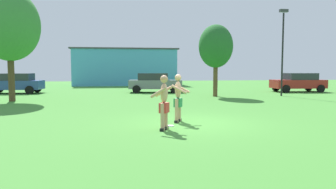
% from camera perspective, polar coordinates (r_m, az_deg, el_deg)
% --- Properties ---
extents(ground_plane, '(80.00, 80.00, 0.00)m').
position_cam_1_polar(ground_plane, '(11.41, 4.07, -5.15)').
color(ground_plane, '#428433').
extents(player_with_cap, '(0.75, 0.74, 1.75)m').
position_cam_1_polar(player_with_cap, '(10.00, -0.74, -0.93)').
color(player_with_cap, black).
rests_on(player_with_cap, ground_plane).
extents(player_in_green, '(0.75, 0.74, 1.75)m').
position_cam_1_polar(player_in_green, '(11.50, 1.84, -0.42)').
color(player_in_green, black).
rests_on(player_in_green, ground_plane).
extents(frisbee, '(0.25, 0.25, 0.03)m').
position_cam_1_polar(frisbee, '(10.80, 0.40, -5.64)').
color(frisbee, white).
rests_on(frisbee, ground_plane).
extents(car_gray_near_post, '(4.48, 2.43, 1.58)m').
position_cam_1_polar(car_gray_near_post, '(26.15, -2.40, 2.20)').
color(car_gray_near_post, slate).
rests_on(car_gray_near_post, ground_plane).
extents(car_red_mid_lot, '(4.35, 2.13, 1.58)m').
position_cam_1_polar(car_red_mid_lot, '(28.89, 22.41, 2.08)').
color(car_red_mid_lot, maroon).
rests_on(car_red_mid_lot, ground_plane).
extents(car_blue_far_end, '(4.42, 2.27, 1.58)m').
position_cam_1_polar(car_blue_far_end, '(27.81, -25.91, 1.88)').
color(car_blue_far_end, '#2D478C').
rests_on(car_blue_far_end, ground_plane).
extents(lamp_post, '(0.60, 0.24, 6.10)m').
position_cam_1_polar(lamp_post, '(24.08, 19.94, 8.59)').
color(lamp_post, black).
rests_on(lamp_post, ground_plane).
extents(outbuilding_behind_lot, '(12.26, 5.24, 4.31)m').
position_cam_1_polar(outbuilding_behind_lot, '(38.43, -7.73, 4.93)').
color(outbuilding_behind_lot, '#4C9ED1').
rests_on(outbuilding_behind_lot, ground_plane).
extents(tree_right_field, '(3.49, 3.49, 6.60)m').
position_cam_1_polar(tree_right_field, '(21.21, -26.64, 11.02)').
color(tree_right_field, '#4C3823').
rests_on(tree_right_field, ground_plane).
extents(tree_behind_players, '(2.38, 2.38, 5.01)m').
position_cam_1_polar(tree_behind_players, '(22.54, 8.59, 8.51)').
color(tree_behind_players, brown).
rests_on(tree_behind_players, ground_plane).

